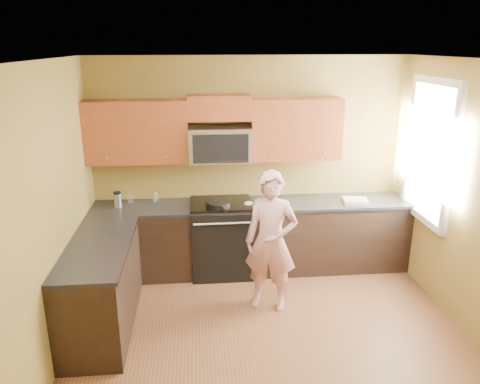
{
  "coord_description": "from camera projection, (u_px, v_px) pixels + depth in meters",
  "views": [
    {
      "loc": [
        -0.69,
        -3.7,
        2.83
      ],
      "look_at": [
        -0.2,
        1.3,
        1.2
      ],
      "focal_mm": 34.34,
      "sensor_mm": 36.0,
      "label": 1
    }
  ],
  "objects": [
    {
      "name": "floor",
      "position": [
        273.0,
        350.0,
        4.44
      ],
      "size": [
        4.0,
        4.0,
        0.0
      ],
      "primitive_type": "plane",
      "color": "brown",
      "rests_on": "ground"
    },
    {
      "name": "ceiling",
      "position": [
        281.0,
        61.0,
        3.61
      ],
      "size": [
        4.0,
        4.0,
        0.0
      ],
      "primitive_type": "plane",
      "rotation": [
        3.14,
        0.0,
        0.0
      ],
      "color": "white",
      "rests_on": "ground"
    },
    {
      "name": "wall_back",
      "position": [
        250.0,
        164.0,
        5.92
      ],
      "size": [
        4.0,
        0.0,
        4.0
      ],
      "primitive_type": "plane",
      "rotation": [
        1.57,
        0.0,
        0.0
      ],
      "color": "olive",
      "rests_on": "ground"
    },
    {
      "name": "wall_front",
      "position": [
        351.0,
        378.0,
        2.13
      ],
      "size": [
        4.0,
        0.0,
        4.0
      ],
      "primitive_type": "plane",
      "rotation": [
        -1.57,
        0.0,
        0.0
      ],
      "color": "olive",
      "rests_on": "ground"
    },
    {
      "name": "wall_left",
      "position": [
        41.0,
        229.0,
        3.84
      ],
      "size": [
        0.0,
        4.0,
        4.0
      ],
      "primitive_type": "plane",
      "rotation": [
        1.57,
        0.0,
        1.57
      ],
      "color": "olive",
      "rests_on": "ground"
    },
    {
      "name": "cabinet_back_run",
      "position": [
        252.0,
        238.0,
        5.92
      ],
      "size": [
        4.0,
        0.6,
        0.88
      ],
      "primitive_type": "cube",
      "color": "black",
      "rests_on": "floor"
    },
    {
      "name": "cabinet_left_run",
      "position": [
        102.0,
        287.0,
        4.72
      ],
      "size": [
        0.6,
        1.6,
        0.88
      ],
      "primitive_type": "cube",
      "color": "black",
      "rests_on": "floor"
    },
    {
      "name": "countertop_back",
      "position": [
        253.0,
        205.0,
        5.76
      ],
      "size": [
        4.0,
        0.62,
        0.04
      ],
      "primitive_type": "cube",
      "color": "black",
      "rests_on": "cabinet_back_run"
    },
    {
      "name": "countertop_left",
      "position": [
        98.0,
        246.0,
        4.58
      ],
      "size": [
        0.62,
        1.6,
        0.04
      ],
      "primitive_type": "cube",
      "color": "black",
      "rests_on": "cabinet_left_run"
    },
    {
      "name": "stove",
      "position": [
        222.0,
        237.0,
        5.84
      ],
      "size": [
        0.76,
        0.65,
        0.95
      ],
      "primitive_type": null,
      "color": "black",
      "rests_on": "floor"
    },
    {
      "name": "microwave",
      "position": [
        220.0,
        161.0,
        5.66
      ],
      "size": [
        0.76,
        0.4,
        0.42
      ],
      "primitive_type": null,
      "color": "silver",
      "rests_on": "wall_back"
    },
    {
      "name": "upper_cab_left",
      "position": [
        139.0,
        162.0,
        5.6
      ],
      "size": [
        1.22,
        0.33,
        0.75
      ],
      "primitive_type": null,
      "color": "brown",
      "rests_on": "wall_back"
    },
    {
      "name": "upper_cab_right",
      "position": [
        294.0,
        158.0,
        5.78
      ],
      "size": [
        1.12,
        0.33,
        0.75
      ],
      "primitive_type": null,
      "color": "brown",
      "rests_on": "wall_back"
    },
    {
      "name": "upper_cab_over_mw",
      "position": [
        219.0,
        107.0,
        5.49
      ],
      "size": [
        0.76,
        0.33,
        0.3
      ],
      "primitive_type": "cube",
      "color": "brown",
      "rests_on": "wall_back"
    },
    {
      "name": "window",
      "position": [
        430.0,
        152.0,
        5.25
      ],
      "size": [
        0.06,
        1.06,
        1.66
      ],
      "primitive_type": null,
      "color": "white",
      "rests_on": "wall_right"
    },
    {
      "name": "woman",
      "position": [
        271.0,
        242.0,
        4.97
      ],
      "size": [
        0.67,
        0.55,
        1.57
      ],
      "primitive_type": "imported",
      "rotation": [
        0.0,
        0.0,
        -0.36
      ],
      "color": "pink",
      "rests_on": "floor"
    },
    {
      "name": "frying_pan",
      "position": [
        218.0,
        206.0,
        5.56
      ],
      "size": [
        0.4,
        0.56,
        0.07
      ],
      "primitive_type": null,
      "rotation": [
        0.0,
        0.0,
        0.24
      ],
      "color": "black",
      "rests_on": "stove"
    },
    {
      "name": "butter_tub",
      "position": [
        257.0,
        209.0,
        5.57
      ],
      "size": [
        0.14,
        0.14,
        0.09
      ],
      "primitive_type": null,
      "rotation": [
        0.0,
        0.0,
        0.05
      ],
      "color": "yellow",
      "rests_on": "countertop_back"
    },
    {
      "name": "toast_slice",
      "position": [
        264.0,
        206.0,
        5.65
      ],
      "size": [
        0.14,
        0.14,
        0.01
      ],
      "primitive_type": "cube",
      "rotation": [
        0.0,
        0.0,
        -0.31
      ],
      "color": "#B27F47",
      "rests_on": "countertop_back"
    },
    {
      "name": "napkin_a",
      "position": [
        249.0,
        204.0,
        5.64
      ],
      "size": [
        0.12,
        0.13,
        0.06
      ],
      "primitive_type": "ellipsoid",
      "rotation": [
        0.0,
        0.0,
        0.13
      ],
      "color": "silver",
      "rests_on": "countertop_back"
    },
    {
      "name": "napkin_b",
      "position": [
        274.0,
        200.0,
        5.76
      ],
      "size": [
        0.14,
        0.15,
        0.07
      ],
      "primitive_type": "ellipsoid",
      "rotation": [
        0.0,
        0.0,
        0.19
      ],
      "color": "silver",
      "rests_on": "countertop_back"
    },
    {
      "name": "dish_towel",
      "position": [
        355.0,
        201.0,
        5.76
      ],
      "size": [
        0.34,
        0.29,
        0.05
      ],
      "primitive_type": "cube",
      "rotation": [
        0.0,
        0.0,
        -0.16
      ],
      "color": "white",
      "rests_on": "countertop_back"
    },
    {
      "name": "travel_mug",
      "position": [
        118.0,
        207.0,
        5.62
      ],
      "size": [
        0.11,
        0.11,
        0.19
      ],
      "primitive_type": null,
      "rotation": [
        0.0,
        0.0,
        0.18
      ],
      "color": "silver",
      "rests_on": "countertop_back"
    },
    {
      "name": "glass_a",
      "position": [
        130.0,
        198.0,
        5.77
      ],
      "size": [
        0.08,
        0.08,
        0.12
      ],
      "primitive_type": "cylinder",
      "rotation": [
        0.0,
        0.0,
        -0.13
      ],
      "color": "silver",
      "rests_on": "countertop_back"
    },
    {
      "name": "glass_b",
      "position": [
        155.0,
        197.0,
        5.8
      ],
      "size": [
        0.09,
        0.09,
        0.12
      ],
      "primitive_type": "cylinder",
      "rotation": [
        0.0,
        0.0,
        -0.34
      ],
      "color": "silver",
      "rests_on": "countertop_back"
    }
  ]
}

